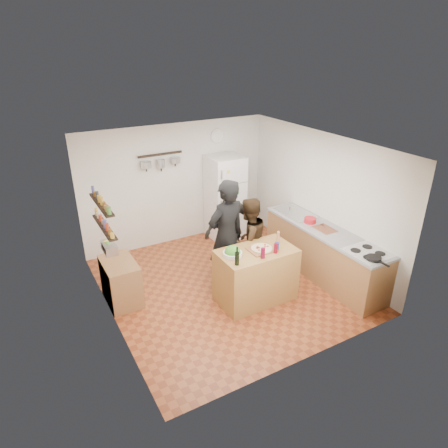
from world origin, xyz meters
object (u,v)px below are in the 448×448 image
wine_bottle (237,259)px  red_bowl (310,220)px  person_back (230,229)px  person_center (248,241)px  fridge (225,197)px  skillet (374,258)px  side_table (121,282)px  prep_island (256,275)px  person_left (226,236)px  salt_canister (277,246)px  salad_bowl (232,254)px  pepper_mill (278,238)px  wall_clock (217,136)px  counter_run (323,253)px

wine_bottle → red_bowl: 2.04m
person_back → person_center: bearing=102.3°
wine_bottle → fridge: (1.24, 2.55, -0.11)m
skillet → side_table: bearing=147.2°
prep_island → person_left: bearing=112.5°
fridge → side_table: bearing=-154.2°
salt_canister → skillet: salt_canister is taller
salad_bowl → side_table: bearing=147.4°
red_bowl → wine_bottle: bearing=-162.0°
salt_canister → person_left: bearing=127.9°
salt_canister → side_table: salt_canister is taller
salad_bowl → skillet: 2.15m
person_left → side_table: size_ratio=2.46×
prep_island → fridge: 2.49m
prep_island → person_center: person_center is taller
pepper_mill → fridge: fridge is taller
person_back → fridge: (0.67, 1.35, 0.02)m
wine_bottle → person_left: bearing=71.3°
pepper_mill → wall_clock: 2.87m
pepper_mill → red_bowl: 1.05m
wall_clock → person_left: bearing=-114.8°
salad_bowl → wall_clock: bearing=66.1°
person_center → wine_bottle: bearing=37.6°
counter_run → side_table: counter_run is taller
red_bowl → salt_canister: bearing=-155.1°
skillet → side_table: (-3.34, 2.15, -0.58)m
salad_bowl → wall_clock: 3.10m
wine_bottle → pepper_mill: size_ratio=1.20×
prep_island → red_bowl: size_ratio=5.78×
wine_bottle → side_table: bearing=139.3°
fridge → wall_clock: bearing=90.0°
salad_bowl → counter_run: (1.91, -0.02, -0.49)m
person_back → counter_run: size_ratio=0.67×
wine_bottle → counter_run: size_ratio=0.08×
wine_bottle → pepper_mill: (0.95, 0.27, -0.02)m
salad_bowl → wine_bottle: (-0.08, -0.27, 0.07)m
red_bowl → side_table: size_ratio=0.27×
salad_bowl → red_bowl: size_ratio=1.40×
counter_run → person_left: bearing=162.7°
counter_run → skillet: (-0.10, -1.15, 0.49)m
prep_island → salt_canister: size_ratio=10.90×
wall_clock → side_table: (-2.69, -1.63, -1.78)m
fridge → side_table: (-2.69, -1.30, -0.54)m
person_back → fridge: bearing=-122.5°
salt_canister → fridge: 2.49m
skillet → prep_island: bearing=141.0°
wine_bottle → salt_canister: wine_bottle is taller
pepper_mill → counter_run: bearing=-0.9°
wine_bottle → person_back: bearing=64.7°
pepper_mill → side_table: pepper_mill is taller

